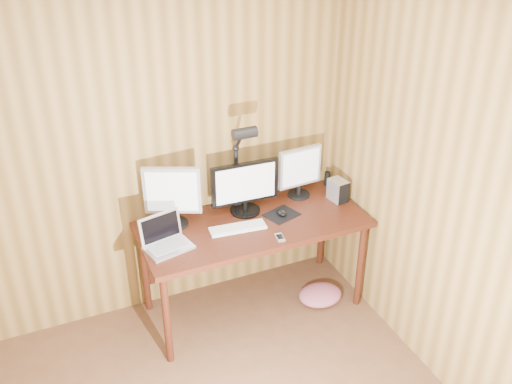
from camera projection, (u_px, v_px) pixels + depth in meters
room_shell at (198, 373)px, 2.13m from camera, size 4.00×4.00×4.00m
desk at (249, 232)px, 4.12m from camera, size 1.60×0.70×0.75m
monitor_center at (245, 187)px, 4.04m from camera, size 0.50×0.22×0.39m
monitor_left at (173, 195)px, 3.87m from camera, size 0.37×0.19×0.44m
monitor_right at (300, 171)px, 4.24m from camera, size 0.35×0.17×0.40m
laptop at (165, 239)px, 3.73m from camera, size 0.34×0.29×0.21m
keyboard at (238, 228)px, 3.93m from camera, size 0.40×0.16×0.02m
mousepad at (282, 215)px, 4.10m from camera, size 0.27×0.24×0.00m
mouse at (282, 212)px, 4.09m from camera, size 0.11×0.12×0.04m
hard_drive at (338, 190)px, 4.25m from camera, size 0.12×0.16×0.16m
phone at (280, 237)px, 3.83m from camera, size 0.06×0.10×0.01m
speaker at (327, 178)px, 4.47m from camera, size 0.05×0.05×0.11m
desk_lamp at (241, 155)px, 3.92m from camera, size 0.17×0.24×0.73m
fabric_pile at (320, 295)px, 4.40m from camera, size 0.41×0.37×0.11m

